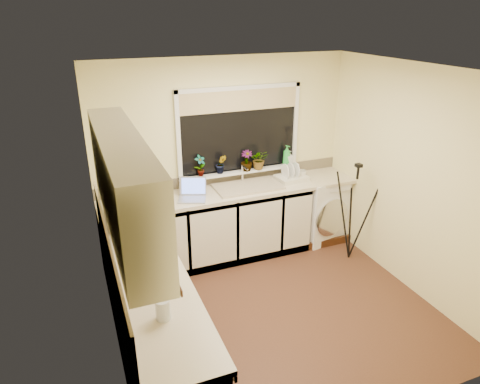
% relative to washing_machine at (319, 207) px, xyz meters
% --- Properties ---
extents(floor, '(3.20, 3.20, 0.00)m').
position_rel_washing_machine_xyz_m(floor, '(-1.27, -1.23, -0.44)').
color(floor, '#533021').
rests_on(floor, ground).
extents(ceiling, '(3.20, 3.20, 0.00)m').
position_rel_washing_machine_xyz_m(ceiling, '(-1.27, -1.23, 2.01)').
color(ceiling, white).
rests_on(ceiling, ground).
extents(wall_back, '(3.20, 0.00, 3.20)m').
position_rel_washing_machine_xyz_m(wall_back, '(-1.27, 0.27, 0.78)').
color(wall_back, '#FAEFA7').
rests_on(wall_back, ground).
extents(wall_front, '(3.20, 0.00, 3.20)m').
position_rel_washing_machine_xyz_m(wall_front, '(-1.27, -2.73, 0.78)').
color(wall_front, '#FAEFA7').
rests_on(wall_front, ground).
extents(wall_left, '(0.00, 3.00, 3.00)m').
position_rel_washing_machine_xyz_m(wall_left, '(-2.87, -1.23, 0.78)').
color(wall_left, '#FAEFA7').
rests_on(wall_left, ground).
extents(wall_right, '(0.00, 3.00, 3.00)m').
position_rel_washing_machine_xyz_m(wall_right, '(0.33, -1.23, 0.78)').
color(wall_right, '#FAEFA7').
rests_on(wall_right, ground).
extents(base_cabinet_back, '(2.55, 0.60, 0.86)m').
position_rel_washing_machine_xyz_m(base_cabinet_back, '(-1.59, -0.03, -0.01)').
color(base_cabinet_back, silver).
rests_on(base_cabinet_back, floor).
extents(base_cabinet_left, '(0.54, 2.40, 0.86)m').
position_rel_washing_machine_xyz_m(base_cabinet_left, '(-2.57, -1.53, -0.01)').
color(base_cabinet_left, silver).
rests_on(base_cabinet_left, floor).
extents(worktop_back, '(3.20, 0.60, 0.04)m').
position_rel_washing_machine_xyz_m(worktop_back, '(-1.27, -0.03, 0.44)').
color(worktop_back, beige).
rests_on(worktop_back, base_cabinet_back).
extents(worktop_left, '(0.60, 2.40, 0.04)m').
position_rel_washing_machine_xyz_m(worktop_left, '(-2.57, -1.53, 0.44)').
color(worktop_left, beige).
rests_on(worktop_left, base_cabinet_left).
extents(upper_cabinet, '(0.28, 1.90, 0.70)m').
position_rel_washing_machine_xyz_m(upper_cabinet, '(-2.71, -1.68, 1.36)').
color(upper_cabinet, silver).
rests_on(upper_cabinet, wall_left).
extents(splashback_left, '(0.02, 2.40, 0.45)m').
position_rel_washing_machine_xyz_m(splashback_left, '(-2.85, -1.53, 0.68)').
color(splashback_left, beige).
rests_on(splashback_left, wall_left).
extents(splashback_back, '(3.20, 0.02, 0.14)m').
position_rel_washing_machine_xyz_m(splashback_back, '(-1.27, 0.26, 0.53)').
color(splashback_back, beige).
rests_on(splashback_back, wall_back).
extents(window_glass, '(1.50, 0.02, 1.00)m').
position_rel_washing_machine_xyz_m(window_glass, '(-1.07, 0.26, 1.11)').
color(window_glass, black).
rests_on(window_glass, wall_back).
extents(window_blind, '(1.50, 0.02, 0.25)m').
position_rel_washing_machine_xyz_m(window_blind, '(-1.07, 0.23, 1.48)').
color(window_blind, tan).
rests_on(window_blind, wall_back).
extents(windowsill, '(1.60, 0.14, 0.03)m').
position_rel_washing_machine_xyz_m(windowsill, '(-1.07, 0.20, 0.59)').
color(windowsill, white).
rests_on(windowsill, wall_back).
extents(sink, '(0.82, 0.46, 0.03)m').
position_rel_washing_machine_xyz_m(sink, '(-1.07, -0.03, 0.47)').
color(sink, tan).
rests_on(sink, worktop_back).
extents(faucet, '(0.03, 0.03, 0.24)m').
position_rel_washing_machine_xyz_m(faucet, '(-1.07, 0.15, 0.58)').
color(faucet, silver).
rests_on(faucet, worktop_back).
extents(washing_machine, '(0.72, 0.70, 0.89)m').
position_rel_washing_machine_xyz_m(washing_machine, '(0.00, 0.00, 0.00)').
color(washing_machine, white).
rests_on(washing_machine, floor).
extents(laptop, '(0.40, 0.38, 0.23)m').
position_rel_washing_machine_xyz_m(laptop, '(-1.79, -0.09, 0.52)').
color(laptop, '#9999A0').
rests_on(laptop, worktop_back).
extents(kettle, '(0.15, 0.15, 0.19)m').
position_rel_washing_machine_xyz_m(kettle, '(-2.45, -1.03, 0.55)').
color(kettle, white).
rests_on(kettle, worktop_left).
extents(dish_rack, '(0.41, 0.32, 0.06)m').
position_rel_washing_machine_xyz_m(dish_rack, '(-0.44, -0.00, 0.48)').
color(dish_rack, beige).
rests_on(dish_rack, worktop_back).
extents(tripod, '(0.79, 0.79, 1.26)m').
position_rel_washing_machine_xyz_m(tripod, '(0.08, -0.66, 0.19)').
color(tripod, black).
rests_on(tripod, floor).
extents(glass_jug, '(0.11, 0.11, 0.16)m').
position_rel_washing_machine_xyz_m(glass_jug, '(-2.58, -2.08, 0.53)').
color(glass_jug, silver).
rests_on(glass_jug, worktop_left).
extents(steel_jar, '(0.08, 0.08, 0.10)m').
position_rel_washing_machine_xyz_m(steel_jar, '(-2.60, -1.70, 0.51)').
color(steel_jar, silver).
rests_on(steel_jar, worktop_left).
extents(microwave, '(0.62, 0.73, 0.34)m').
position_rel_washing_machine_xyz_m(microwave, '(-2.51, -0.47, 0.62)').
color(microwave, white).
rests_on(microwave, worktop_left).
extents(plant_a, '(0.17, 0.14, 0.27)m').
position_rel_washing_machine_xyz_m(plant_a, '(-1.60, 0.18, 0.74)').
color(plant_a, '#999999').
rests_on(plant_a, windowsill).
extents(plant_b, '(0.15, 0.14, 0.24)m').
position_rel_washing_machine_xyz_m(plant_b, '(-1.33, 0.19, 0.73)').
color(plant_b, '#999999').
rests_on(plant_b, windowsill).
extents(plant_c, '(0.17, 0.17, 0.26)m').
position_rel_washing_machine_xyz_m(plant_c, '(-1.00, 0.17, 0.73)').
color(plant_c, '#999999').
rests_on(plant_c, windowsill).
extents(plant_d, '(0.28, 0.26, 0.25)m').
position_rel_washing_machine_xyz_m(plant_d, '(-0.83, 0.16, 0.73)').
color(plant_d, '#999999').
rests_on(plant_d, windowsill).
extents(soap_bottle_green, '(0.13, 0.13, 0.26)m').
position_rel_washing_machine_xyz_m(soap_bottle_green, '(-0.43, 0.18, 0.74)').
color(soap_bottle_green, green).
rests_on(soap_bottle_green, windowsill).
extents(soap_bottle_clear, '(0.09, 0.09, 0.19)m').
position_rel_washing_machine_xyz_m(soap_bottle_clear, '(-0.40, 0.17, 0.70)').
color(soap_bottle_clear, '#999999').
rests_on(soap_bottle_clear, windowsill).
extents(cup_back, '(0.17, 0.17, 0.10)m').
position_rel_washing_machine_xyz_m(cup_back, '(-0.29, 0.01, 0.51)').
color(cup_back, beige).
rests_on(cup_back, worktop_back).
extents(cup_left, '(0.12, 0.12, 0.09)m').
position_rel_washing_machine_xyz_m(cup_left, '(-2.53, -1.77, 0.50)').
color(cup_left, beige).
rests_on(cup_left, worktop_left).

